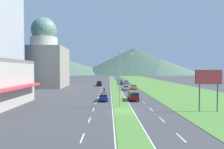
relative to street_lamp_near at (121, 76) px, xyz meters
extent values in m
plane|color=#424244|center=(0.14, -3.16, -5.83)|extent=(600.00, 600.00, 0.00)
cube|color=#518438|center=(0.14, 56.84, -5.80)|extent=(3.20, 240.00, 0.06)
cube|color=#518438|center=(20.74, 56.84, -5.80)|extent=(24.00, 240.00, 0.06)
cube|color=silver|center=(-4.96, -16.06, -5.82)|extent=(0.16, 2.80, 0.01)
cube|color=silver|center=(-4.96, -8.96, -5.82)|extent=(0.16, 2.80, 0.01)
cube|color=silver|center=(-4.96, -1.86, -5.82)|extent=(0.16, 2.80, 0.01)
cube|color=silver|center=(-4.96, 5.24, -5.82)|extent=(0.16, 2.80, 0.01)
cube|color=silver|center=(-4.96, 12.34, -5.82)|extent=(0.16, 2.80, 0.01)
cube|color=silver|center=(-4.96, 19.44, -5.82)|extent=(0.16, 2.80, 0.01)
cube|color=silver|center=(-4.96, 26.54, -5.82)|extent=(0.16, 2.80, 0.01)
cube|color=silver|center=(-4.96, 33.64, -5.82)|extent=(0.16, 2.80, 0.01)
cube|color=silver|center=(-4.96, 40.74, -5.82)|extent=(0.16, 2.80, 0.01)
cube|color=silver|center=(5.24, -16.06, -5.82)|extent=(0.16, 2.80, 0.01)
cube|color=silver|center=(5.24, -8.96, -5.82)|extent=(0.16, 2.80, 0.01)
cube|color=silver|center=(5.24, -1.86, -5.82)|extent=(0.16, 2.80, 0.01)
cube|color=silver|center=(5.24, 5.24, -5.82)|extent=(0.16, 2.80, 0.01)
cube|color=silver|center=(5.24, 12.34, -5.82)|extent=(0.16, 2.80, 0.01)
cube|color=silver|center=(5.24, 19.44, -5.82)|extent=(0.16, 2.80, 0.01)
cube|color=silver|center=(5.24, 26.54, -5.82)|extent=(0.16, 2.80, 0.01)
cube|color=silver|center=(5.24, 33.64, -5.82)|extent=(0.16, 2.80, 0.01)
cube|color=silver|center=(5.24, 40.74, -5.82)|extent=(0.16, 2.80, 0.01)
cube|color=silver|center=(-1.61, 56.84, -5.82)|extent=(0.16, 240.00, 0.01)
cube|color=silver|center=(1.89, 56.84, -5.82)|extent=(0.16, 240.00, 0.01)
cube|color=#D83847|center=(-19.51, -1.25, -2.08)|extent=(2.82, 19.69, 0.65)
cube|color=#9E9384|center=(-28.72, 43.38, 2.25)|extent=(17.06, 17.06, 16.15)
cylinder|color=beige|center=(-28.72, 43.38, 12.35)|extent=(10.62, 10.62, 4.04)
sphere|color=slate|center=(-28.72, 43.38, 17.40)|extent=(10.11, 10.11, 10.11)
cube|color=beige|center=(-37.30, 84.25, 3.38)|extent=(12.81, 12.81, 18.41)
cone|color=#516B56|center=(-72.70, 275.12, 5.80)|extent=(160.93, 160.93, 23.25)
cone|color=#3D5647|center=(39.34, 282.83, 16.03)|extent=(181.17, 181.17, 43.72)
cone|color=#516B56|center=(73.16, 250.86, 6.00)|extent=(121.62, 121.62, 23.66)
cylinder|color=#99999E|center=(-0.25, -0.01, -0.68)|extent=(0.18, 0.18, 10.30)
cylinder|color=#99999E|center=(0.88, 0.02, 4.32)|extent=(2.25, 0.16, 0.10)
ellipsoid|color=silver|center=(2.00, 0.05, 4.12)|extent=(0.56, 0.28, 0.20)
cylinder|color=#99999E|center=(0.59, 24.37, -0.49)|extent=(0.18, 0.18, 10.68)
cylinder|color=#99999E|center=(-0.70, 24.29, 4.71)|extent=(2.58, 0.25, 0.10)
ellipsoid|color=silver|center=(-1.99, 24.22, 4.51)|extent=(0.56, 0.28, 0.20)
cylinder|color=#99999E|center=(-0.82, 48.74, -0.34)|extent=(0.18, 0.18, 10.99)
cylinder|color=#99999E|center=(0.30, 48.70, 5.01)|extent=(2.24, 0.17, 0.10)
ellipsoid|color=silver|center=(1.41, 48.67, 4.81)|extent=(0.56, 0.28, 0.20)
cylinder|color=#4C4C51|center=(12.83, -4.05, -3.45)|extent=(0.20, 0.20, 4.75)
cylinder|color=#4C4C51|center=(15.86, -4.05, -3.45)|extent=(0.20, 0.20, 4.75)
cube|color=#D83847|center=(14.35, -4.15, 0.00)|extent=(4.33, 0.16, 2.16)
cube|color=#4C4C51|center=(14.35, -4.03, 0.00)|extent=(4.53, 0.08, 2.36)
cube|color=yellow|center=(3.56, 69.45, -5.15)|extent=(1.90, 4.64, 0.72)
cube|color=black|center=(3.56, 69.64, -4.52)|extent=(1.63, 2.04, 0.54)
cylinder|color=black|center=(4.47, 68.01, -5.51)|extent=(0.22, 0.64, 0.64)
cylinder|color=black|center=(2.65, 68.01, -5.51)|extent=(0.22, 0.64, 0.64)
cylinder|color=black|center=(4.47, 70.89, -5.51)|extent=(0.22, 0.64, 0.64)
cylinder|color=black|center=(2.65, 70.89, -5.51)|extent=(0.22, 0.64, 0.64)
cube|color=yellow|center=(6.80, 33.36, -5.14)|extent=(1.90, 4.00, 0.73)
cube|color=black|center=(6.80, 33.52, -4.57)|extent=(1.63, 1.76, 0.43)
cylinder|color=black|center=(7.71, 32.12, -5.51)|extent=(0.22, 0.64, 0.64)
cylinder|color=black|center=(5.89, 32.12, -5.51)|extent=(0.22, 0.64, 0.64)
cylinder|color=black|center=(7.71, 34.60, -5.51)|extent=(0.22, 0.64, 0.64)
cylinder|color=black|center=(5.89, 34.60, -5.51)|extent=(0.22, 0.64, 0.64)
cube|color=#0C5128|center=(3.42, 55.93, -5.17)|extent=(1.88, 4.34, 0.67)
cube|color=black|center=(3.42, 56.10, -4.58)|extent=(1.62, 1.91, 0.52)
cylinder|color=black|center=(4.33, 54.59, -5.51)|extent=(0.22, 0.64, 0.64)
cylinder|color=black|center=(2.52, 54.59, -5.51)|extent=(0.22, 0.64, 0.64)
cylinder|color=black|center=(4.33, 57.27, -5.51)|extent=(0.22, 0.64, 0.64)
cylinder|color=black|center=(2.52, 57.27, -5.51)|extent=(0.22, 0.64, 0.64)
cube|color=navy|center=(-3.48, 7.55, -5.17)|extent=(1.83, 4.45, 0.68)
cube|color=black|center=(-3.48, 7.37, -4.57)|extent=(1.57, 1.96, 0.52)
cylinder|color=black|center=(-4.36, 8.92, -5.51)|extent=(0.22, 0.64, 0.64)
cylinder|color=black|center=(-2.60, 8.92, -5.51)|extent=(0.22, 0.64, 0.64)
cylinder|color=black|center=(-4.36, 6.17, -5.51)|extent=(0.22, 0.64, 0.64)
cylinder|color=black|center=(-2.60, 6.17, -5.51)|extent=(0.22, 0.64, 0.64)
cube|color=#B2B2B7|center=(6.72, 62.09, -5.18)|extent=(1.89, 4.11, 0.66)
cube|color=black|center=(6.72, 62.25, -4.57)|extent=(1.62, 1.81, 0.55)
cylinder|color=black|center=(7.62, 60.81, -5.51)|extent=(0.22, 0.64, 0.64)
cylinder|color=black|center=(5.81, 60.81, -5.51)|extent=(0.22, 0.64, 0.64)
cylinder|color=black|center=(7.62, 63.36, -5.51)|extent=(0.22, 0.64, 0.64)
cylinder|color=black|center=(5.81, 63.36, -5.51)|extent=(0.22, 0.64, 0.64)
cube|color=#B2B2B7|center=(3.51, 30.51, -5.21)|extent=(1.78, 4.49, 0.60)
cube|color=black|center=(3.51, 30.69, -4.64)|extent=(1.53, 1.97, 0.53)
cylinder|color=black|center=(4.36, 29.11, -5.51)|extent=(0.22, 0.64, 0.64)
cylinder|color=black|center=(2.66, 29.11, -5.51)|extent=(0.22, 0.64, 0.64)
cylinder|color=black|center=(4.36, 31.90, -5.51)|extent=(0.22, 0.64, 0.64)
cylinder|color=black|center=(2.66, 31.90, -5.51)|extent=(0.22, 0.64, 0.64)
cube|color=black|center=(-6.52, 48.41, -5.03)|extent=(2.00, 5.40, 0.80)
cube|color=black|center=(-6.52, 50.01, -4.23)|extent=(1.84, 2.00, 0.80)
cube|color=black|center=(-7.46, 47.31, -4.41)|extent=(0.10, 3.20, 0.44)
cube|color=black|center=(-5.58, 47.31, -4.41)|extent=(0.10, 3.20, 0.44)
cube|color=black|center=(-6.52, 45.76, -4.41)|extent=(1.84, 0.10, 0.44)
cylinder|color=black|center=(-7.48, 50.03, -5.43)|extent=(0.26, 0.80, 0.80)
cylinder|color=black|center=(-5.56, 50.03, -5.43)|extent=(0.26, 0.80, 0.80)
cylinder|color=black|center=(-7.48, 46.79, -5.43)|extent=(0.26, 0.80, 0.80)
cylinder|color=black|center=(-5.56, 46.79, -5.43)|extent=(0.26, 0.80, 0.80)
cube|color=maroon|center=(3.35, 8.31, -5.03)|extent=(2.00, 5.40, 0.80)
cube|color=black|center=(3.35, 6.71, -4.23)|extent=(1.84, 2.00, 0.80)
cube|color=maroon|center=(4.29, 9.41, -4.41)|extent=(0.10, 3.20, 0.44)
cube|color=maroon|center=(2.41, 9.41, -4.41)|extent=(0.10, 3.20, 0.44)
cube|color=maroon|center=(3.35, 10.96, -4.41)|extent=(1.84, 0.10, 0.44)
cylinder|color=black|center=(4.31, 6.69, -5.43)|extent=(0.26, 0.80, 0.80)
cylinder|color=black|center=(2.39, 6.69, -5.43)|extent=(0.26, 0.80, 0.80)
cylinder|color=black|center=(4.31, 9.93, -5.43)|extent=(0.26, 0.80, 0.80)
cylinder|color=black|center=(2.39, 9.93, -5.43)|extent=(0.26, 0.80, 0.80)
cylinder|color=black|center=(-3.64, 22.15, -5.53)|extent=(0.10, 0.60, 0.60)
cylinder|color=black|center=(-3.64, 20.75, -5.53)|extent=(0.12, 0.60, 0.60)
cube|color=black|center=(-3.64, 21.45, -5.35)|extent=(0.20, 1.12, 0.25)
ellipsoid|color=black|center=(-3.64, 21.65, -5.00)|extent=(0.24, 0.44, 0.24)
cube|color=black|center=(-3.64, 21.35, -4.63)|extent=(0.36, 0.28, 0.70)
sphere|color=silver|center=(-3.64, 21.40, -4.16)|extent=(0.26, 0.26, 0.26)
camera|label=1|loc=(-2.21, -35.68, 1.18)|focal=30.85mm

